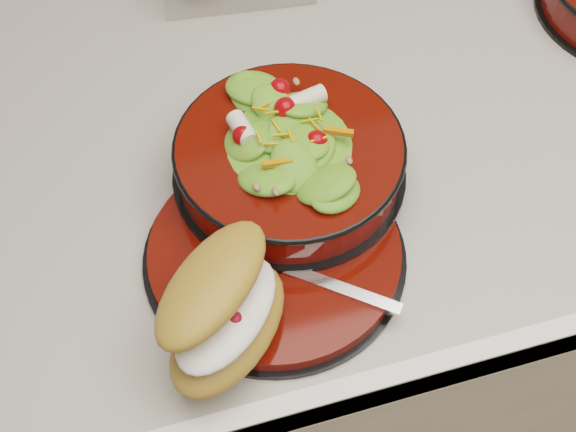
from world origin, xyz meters
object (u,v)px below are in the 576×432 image
object	(u,v)px
fork	(310,277)
salad_bowl	(289,152)
dinner_plate	(276,253)
croissant	(225,310)
island_counter	(328,283)

from	to	relation	value
fork	salad_bowl	bearing A→B (deg)	31.97
dinner_plate	fork	xyz separation A→B (m)	(0.02, -0.04, 0.01)
salad_bowl	croissant	size ratio (longest dim) A/B	1.40
dinner_plate	salad_bowl	world-z (taller)	salad_bowl
salad_bowl	fork	size ratio (longest dim) A/B	1.70
dinner_plate	croissant	size ratio (longest dim) A/B	1.50
dinner_plate	fork	bearing A→B (deg)	-62.09
island_counter	salad_bowl	size ratio (longest dim) A/B	5.00
croissant	fork	size ratio (longest dim) A/B	1.22
island_counter	fork	world-z (taller)	fork
croissant	fork	distance (m)	0.11
island_counter	croissant	world-z (taller)	croissant
island_counter	dinner_plate	world-z (taller)	dinner_plate
island_counter	dinner_plate	size ratio (longest dim) A/B	4.63
dinner_plate	croissant	xyz separation A→B (m)	(-0.07, -0.08, 0.05)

